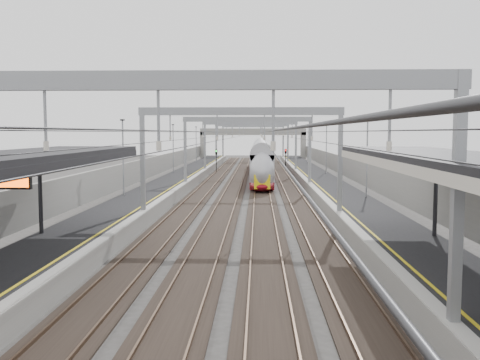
{
  "coord_description": "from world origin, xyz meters",
  "views": [
    {
      "loc": [
        1.11,
        -11.96,
        6.0
      ],
      "look_at": [
        0.0,
        20.57,
        3.11
      ],
      "focal_mm": 40.0,
      "sensor_mm": 36.0,
      "label": 1
    }
  ],
  "objects": [
    {
      "name": "signal_red_near",
      "position": [
        3.2,
        62.81,
        2.42
      ],
      "size": [
        0.32,
        0.32,
        3.48
      ],
      "color": "black",
      "rests_on": "ground"
    },
    {
      "name": "signal_red_far",
      "position": [
        5.4,
        71.98,
        2.42
      ],
      "size": [
        0.32,
        0.32,
        3.48
      ],
      "color": "black",
      "rests_on": "ground"
    },
    {
      "name": "platform_right",
      "position": [
        8.0,
        45.0,
        0.5
      ],
      "size": [
        4.0,
        120.0,
        1.0
      ],
      "primitive_type": "cube",
      "color": "black",
      "rests_on": "ground"
    },
    {
      "name": "signal_green",
      "position": [
        -5.2,
        68.13,
        2.42
      ],
      "size": [
        0.32,
        0.32,
        3.48
      ],
      "color": "black",
      "rests_on": "ground"
    },
    {
      "name": "overhead_line",
      "position": [
        0.0,
        51.62,
        6.14
      ],
      "size": [
        13.0,
        140.0,
        6.6
      ],
      "color": "gray",
      "rests_on": "platform_left"
    },
    {
      "name": "wall_right",
      "position": [
        11.2,
        45.0,
        1.6
      ],
      "size": [
        0.3,
        120.0,
        3.2
      ],
      "primitive_type": "cube",
      "color": "gray",
      "rests_on": "ground"
    },
    {
      "name": "platform_left",
      "position": [
        -8.0,
        45.0,
        0.5
      ],
      "size": [
        4.0,
        120.0,
        1.0
      ],
      "primitive_type": "cube",
      "color": "black",
      "rests_on": "ground"
    },
    {
      "name": "overbridge",
      "position": [
        0.0,
        100.0,
        5.31
      ],
      "size": [
        22.0,
        2.2,
        6.9
      ],
      "color": "gray",
      "rests_on": "ground"
    },
    {
      "name": "train",
      "position": [
        1.5,
        61.11,
        1.97
      ],
      "size": [
        2.52,
        45.92,
        3.99
      ],
      "color": "maroon",
      "rests_on": "ground"
    },
    {
      "name": "tracks",
      "position": [
        0.0,
        45.0,
        0.05
      ],
      "size": [
        11.4,
        140.0,
        0.2
      ],
      "color": "black",
      "rests_on": "ground"
    },
    {
      "name": "wall_left",
      "position": [
        -11.2,
        45.0,
        1.6
      ],
      "size": [
        0.3,
        120.0,
        3.2
      ],
      "primitive_type": "cube",
      "color": "gray",
      "rests_on": "ground"
    }
  ]
}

